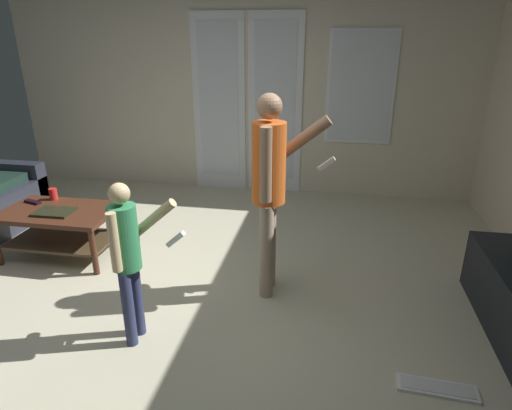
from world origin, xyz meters
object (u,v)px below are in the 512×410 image
cup_near_edge (53,194)px  tv_remote_black (33,202)px  person_adult (270,180)px  loose_keyboard (437,388)px  coffee_table (61,222)px  person_child (128,251)px  laptop_closed (54,212)px

cup_near_edge → tv_remote_black: (-0.13, -0.12, -0.04)m
cup_near_edge → tv_remote_black: bearing=-137.9°
person_adult → loose_keyboard: person_adult is taller
person_adult → tv_remote_black: size_ratio=8.90×
coffee_table → person_child: person_child is taller
coffee_table → person_adult: (1.91, -0.25, 0.59)m
person_adult → loose_keyboard: bearing=-38.2°
person_adult → coffee_table: bearing=172.7°
tv_remote_black → cup_near_edge: bearing=58.3°
person_child → tv_remote_black: (-1.48, 1.09, -0.20)m
person_child → laptop_closed: bearing=141.4°
coffee_table → loose_keyboard: (3.00, -1.10, -0.31)m
coffee_table → laptop_closed: 0.15m
person_adult → person_child: size_ratio=1.40×
person_adult → cup_near_edge: 2.20m
person_child → cup_near_edge: size_ratio=10.06×
loose_keyboard → tv_remote_black: tv_remote_black is taller
laptop_closed → person_adult: bearing=-6.8°
coffee_table → cup_near_edge: cup_near_edge is taller
person_child → laptop_closed: (-1.14, 0.91, -0.20)m
person_child → loose_keyboard: 1.96m
person_adult → laptop_closed: size_ratio=4.73×
laptop_closed → cup_near_edge: 0.37m
coffee_table → person_child: 1.54m
coffee_table → person_adult: size_ratio=0.64×
loose_keyboard → laptop_closed: size_ratio=1.40×
person_adult → person_child: person_adult is taller
coffee_table → person_child: bearing=-40.6°
loose_keyboard → laptop_closed: (-2.99, 1.03, 0.44)m
person_child → tv_remote_black: size_ratio=6.36×
coffee_table → person_child: (1.15, -0.98, 0.33)m
loose_keyboard → tv_remote_black: bearing=160.0°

